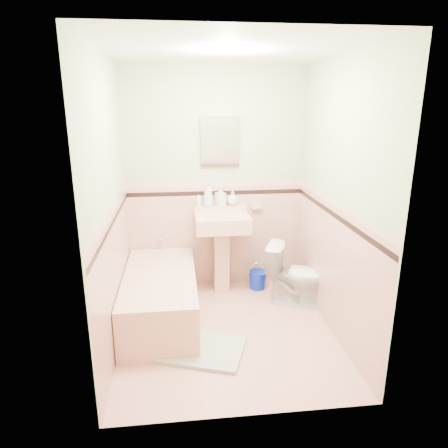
{
  "coord_description": "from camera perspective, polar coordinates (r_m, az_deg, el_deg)",
  "views": [
    {
      "loc": [
        -0.43,
        -3.41,
        2.09
      ],
      "look_at": [
        0.0,
        0.25,
        1.0
      ],
      "focal_mm": 32.69,
      "sensor_mm": 36.0,
      "label": 1
    }
  ],
  "objects": [
    {
      "name": "medicine_cabinet",
      "position": [
        4.52,
        -0.59,
        11.53
      ],
      "size": [
        0.42,
        0.04,
        0.53
      ],
      "primitive_type": "cube",
      "color": "white",
      "rests_on": "wall_back"
    },
    {
      "name": "floor",
      "position": [
        4.03,
        0.43,
        -14.81
      ],
      "size": [
        2.2,
        2.2,
        0.0
      ],
      "primitive_type": "plane",
      "color": "#DFA492",
      "rests_on": "ground"
    },
    {
      "name": "wainscot_left",
      "position": [
        3.77,
        -14.77,
        -7.42
      ],
      "size": [
        0.0,
        2.2,
        2.2
      ],
      "primitive_type": "plane",
      "rotation": [
        1.57,
        0.0,
        1.57
      ],
      "color": "#E1A997",
      "rests_on": "ground"
    },
    {
      "name": "sink_faucet",
      "position": [
        4.58,
        -0.47,
        2.07
      ],
      "size": [
        0.02,
        0.02,
        0.1
      ],
      "primitive_type": "cylinder",
      "color": "silver",
      "rests_on": "sink"
    },
    {
      "name": "tub_faucet",
      "position": [
        4.7,
        -8.8,
        -1.82
      ],
      "size": [
        0.04,
        0.12,
        0.04
      ],
      "primitive_type": "cylinder",
      "rotation": [
        1.57,
        0.0,
        0.0
      ],
      "color": "silver",
      "rests_on": "wall_back"
    },
    {
      "name": "wainscot_back",
      "position": [
        4.76,
        -1.17,
        -1.77
      ],
      "size": [
        2.0,
        0.0,
        2.0
      ],
      "primitive_type": "plane",
      "rotation": [
        1.57,
        0.0,
        0.0
      ],
      "color": "#E1A997",
      "rests_on": "ground"
    },
    {
      "name": "wall_front",
      "position": [
        2.5,
        3.59,
        -3.25
      ],
      "size": [
        2.5,
        0.0,
        2.5
      ],
      "primitive_type": "plane",
      "rotation": [
        -1.57,
        0.0,
        0.0
      ],
      "color": "#F2E5C5",
      "rests_on": "ground"
    },
    {
      "name": "sink",
      "position": [
        4.6,
        -0.26,
        -4.26
      ],
      "size": [
        0.59,
        0.48,
        0.92
      ],
      "primitive_type": null,
      "color": "#D9A493",
      "rests_on": "floor"
    },
    {
      "name": "soap_dish",
      "position": [
        4.7,
        4.55,
        2.39
      ],
      "size": [
        0.11,
        0.06,
        0.04
      ],
      "primitive_type": "cube",
      "color": "#D9A493",
      "rests_on": "wall_back"
    },
    {
      "name": "soap_bottle_left",
      "position": [
        4.57,
        -2.23,
        4.17
      ],
      "size": [
        0.12,
        0.12,
        0.26
      ],
      "primitive_type": "imported",
      "rotation": [
        0.0,
        0.0,
        -0.17
      ],
      "color": "#B2B2B2",
      "rests_on": "sink"
    },
    {
      "name": "wall_left",
      "position": [
        3.56,
        -15.72,
        2.19
      ],
      "size": [
        0.0,
        2.5,
        2.5
      ],
      "primitive_type": "plane",
      "rotation": [
        1.57,
        0.0,
        1.57
      ],
      "color": "#F2E5C5",
      "rests_on": "ground"
    },
    {
      "name": "accent_front",
      "position": [
        2.56,
        3.47,
        -5.86
      ],
      "size": [
        2.0,
        0.0,
        2.0
      ],
      "primitive_type": "plane",
      "rotation": [
        -1.57,
        0.0,
        0.0
      ],
      "color": "black",
      "rests_on": "ground"
    },
    {
      "name": "soap_bottle_right",
      "position": [
        4.61,
        1.21,
        3.65
      ],
      "size": [
        0.16,
        0.16,
        0.16
      ],
      "primitive_type": "imported",
      "rotation": [
        0.0,
        0.0,
        -0.32
      ],
      "color": "#B2B2B2",
      "rests_on": "sink"
    },
    {
      "name": "cap_back",
      "position": [
        4.6,
        -1.21,
        5.57
      ],
      "size": [
        2.0,
        0.0,
        2.0
      ],
      "primitive_type": "plane",
      "rotation": [
        1.57,
        0.0,
        0.0
      ],
      "color": "#DFA295",
      "rests_on": "ground"
    },
    {
      "name": "cap_front",
      "position": [
        2.53,
        3.51,
        -3.76
      ],
      "size": [
        2.0,
        0.0,
        2.0
      ],
      "primitive_type": "plane",
      "rotation": [
        -1.57,
        0.0,
        0.0
      ],
      "color": "#DFA295",
      "rests_on": "ground"
    },
    {
      "name": "cap_left",
      "position": [
        3.57,
        -15.4,
        1.73
      ],
      "size": [
        0.0,
        2.2,
        2.2
      ],
      "primitive_type": "plane",
      "rotation": [
        1.57,
        0.0,
        1.57
      ],
      "color": "#DFA295",
      "rests_on": "ground"
    },
    {
      "name": "wainscot_front",
      "position": [
        2.8,
        3.3,
        -15.81
      ],
      "size": [
        2.0,
        0.0,
        2.0
      ],
      "primitive_type": "plane",
      "rotation": [
        -1.57,
        0.0,
        0.0
      ],
      "color": "#E1A997",
      "rests_on": "ground"
    },
    {
      "name": "ceiling",
      "position": [
        3.46,
        0.52,
        23.26
      ],
      "size": [
        2.2,
        2.2,
        0.0
      ],
      "primitive_type": "plane",
      "rotation": [
        3.14,
        0.0,
        0.0
      ],
      "color": "white",
      "rests_on": "ground"
    },
    {
      "name": "bathtub",
      "position": [
        4.19,
        -8.86,
        -10.19
      ],
      "size": [
        0.7,
        1.5,
        0.45
      ],
      "primitive_type": "cube",
      "color": "#D9A493",
      "rests_on": "floor"
    },
    {
      "name": "wall_right",
      "position": [
        3.79,
        15.65,
        3.05
      ],
      "size": [
        0.0,
        2.5,
        2.5
      ],
      "primitive_type": "plane",
      "rotation": [
        1.57,
        0.0,
        -1.57
      ],
      "color": "#F2E5C5",
      "rests_on": "ground"
    },
    {
      "name": "accent_left",
      "position": [
        3.59,
        -15.28,
        0.19
      ],
      "size": [
        0.0,
        2.2,
        2.2
      ],
      "primitive_type": "plane",
      "rotation": [
        1.57,
        0.0,
        1.57
      ],
      "color": "black",
      "rests_on": "ground"
    },
    {
      "name": "soap_bottle_mid",
      "position": [
        4.59,
        -0.49,
        3.93
      ],
      "size": [
        0.12,
        0.12,
        0.21
      ],
      "primitive_type": "imported",
      "rotation": [
        0.0,
        0.0,
        0.34
      ],
      "color": "#B2B2B2",
      "rests_on": "sink"
    },
    {
      "name": "wainscot_right",
      "position": [
        3.98,
        14.77,
        -6.07
      ],
      "size": [
        0.0,
        2.2,
        2.2
      ],
      "primitive_type": "plane",
      "rotation": [
        1.57,
        0.0,
        -1.57
      ],
      "color": "#E1A997",
      "rests_on": "ground"
    },
    {
      "name": "tube",
      "position": [
        4.58,
        -3.54,
        3.27
      ],
      "size": [
        0.04,
        0.04,
        0.12
      ],
      "primitive_type": "cylinder",
      "rotation": [
        0.0,
        0.0,
        0.23
      ],
      "color": "white",
      "rests_on": "sink"
    },
    {
      "name": "bucket",
      "position": [
        4.84,
        4.71,
        -7.81
      ],
      "size": [
        0.25,
        0.25,
        0.21
      ],
      "primitive_type": null,
      "rotation": [
        0.0,
        0.0,
        0.19
      ],
      "color": "#0822B7",
      "rests_on": "floor"
    },
    {
      "name": "wall_back",
      "position": [
        4.61,
        -1.23,
        5.97
      ],
      "size": [
        2.5,
        0.0,
        2.5
      ],
      "primitive_type": "plane",
      "rotation": [
        1.57,
        0.0,
        0.0
      ],
      "color": "#F2E5C5",
      "rests_on": "ground"
    },
    {
      "name": "shoe",
      "position": [
        3.83,
        -6.75,
        -15.55
      ],
      "size": [
        0.17,
        0.09,
        0.06
      ],
      "primitive_type": "cube",
      "rotation": [
        0.0,
        0.0,
        -0.09
      ],
      "color": "#BF1E59",
      "rests_on": "bath_mat"
    },
    {
      "name": "toilet",
      "position": [
        4.47,
        10.24,
        -7.0
      ],
      "size": [
        0.74,
        0.6,
        0.66
      ],
      "primitive_type": "imported",
      "rotation": [
        0.0,
        0.0,
        1.15
      ],
      "color": "white",
      "rests_on": "floor"
    },
    {
      "name": "cap_right",
      "position": [
        3.79,
        15.37,
        2.61
      ],
      "size": [
        0.0,
        2.2,
        2.2
      ],
      "primitive_type": "plane",
      "rotation": [
        1.57,
        0.0,
        -1.57
      ],
      "color": "#DFA295",
      "rests_on": "ground"
    },
    {
      "name": "accent_right",
      "position": [
        3.82,
        15.25,
        1.15
      ],
      "size": [
        0.0,
        2.2,
        2.2
      ],
      "primitive_type": "plane",
      "rotation": [
        1.57,
        0.0,
        -1.57
      ],
      "color": "black",
      "rests_on": "ground"
    },
    {
      "name": "bath_mat",
      "position": [
        3.77,
        -3.89,
        -16.99
      ],
      "size": [
        0.95,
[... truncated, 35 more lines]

